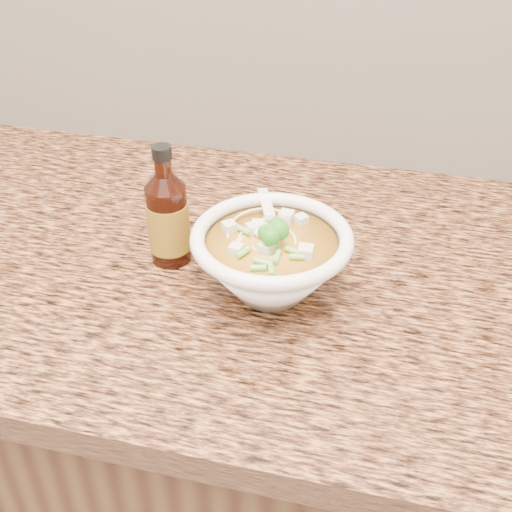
# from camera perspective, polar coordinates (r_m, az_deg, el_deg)

# --- Properties ---
(cabinet) EXTENTS (4.00, 0.65, 0.86)m
(cabinet) POSITION_cam_1_polar(r_m,az_deg,el_deg) (1.24, -2.28, -17.50)
(cabinet) COLOR #34190F
(cabinet) RESTS_ON ground
(counter_slab) EXTENTS (4.00, 0.68, 0.04)m
(counter_slab) POSITION_cam_1_polar(r_m,az_deg,el_deg) (0.92, -2.94, -0.57)
(counter_slab) COLOR #AA6C3E
(counter_slab) RESTS_ON cabinet
(soup_bowl) EXTENTS (0.20, 0.23, 0.11)m
(soup_bowl) POSITION_cam_1_polar(r_m,az_deg,el_deg) (0.81, 1.38, -0.45)
(soup_bowl) COLOR white
(soup_bowl) RESTS_ON counter_slab
(hot_sauce_bottle) EXTENTS (0.07, 0.07, 0.17)m
(hot_sauce_bottle) POSITION_cam_1_polar(r_m,az_deg,el_deg) (0.86, -7.83, 3.28)
(hot_sauce_bottle) COLOR #3B1008
(hot_sauce_bottle) RESTS_ON counter_slab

